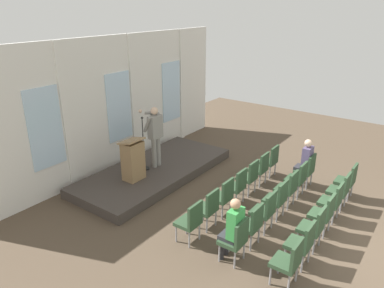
{
  "coord_description": "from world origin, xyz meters",
  "views": [
    {
      "loc": [
        -7.06,
        -0.87,
        4.69
      ],
      "look_at": [
        0.03,
        4.3,
        1.27
      ],
      "focal_mm": 34.0,
      "sensor_mm": 36.0,
      "label": 1
    }
  ],
  "objects_px": {
    "chair_r2_c2": "(314,226)",
    "chair_r2_c5": "(341,189)",
    "chair_r1_c6": "(307,169)",
    "chair_r0_c5": "(260,167)",
    "chair_r0_c0": "(191,220)",
    "chair_r2_c3": "(324,212)",
    "chair_r0_c6": "(270,159)",
    "chair_r2_c1": "(303,242)",
    "chair_r0_c2": "(223,195)",
    "audience_r1_c6": "(305,160)",
    "chair_r0_c1": "(208,207)",
    "chair_r1_c3": "(278,197)",
    "chair_r0_c3": "(237,185)",
    "chair_r1_c2": "(265,209)",
    "audience_r1_c0": "(233,227)",
    "chair_r0_c4": "(249,175)",
    "chair_r2_c6": "(348,179)",
    "chair_r1_c4": "(288,187)",
    "lectern": "(133,160)",
    "chair_r1_c0": "(236,238)",
    "speaker": "(155,132)",
    "chair_r1_c1": "(252,223)",
    "mic_stand": "(144,158)",
    "chair_r2_c4": "(333,200)",
    "chair_r2_c0": "(290,260)",
    "chair_r1_c5": "(298,177)"
  },
  "relations": [
    {
      "from": "chair_r0_c6",
      "to": "chair_r2_c5",
      "type": "xyz_separation_m",
      "value": [
        -0.64,
        -2.12,
        0.0
      ]
    },
    {
      "from": "chair_r1_c2",
      "to": "chair_r2_c6",
      "type": "distance_m",
      "value": 2.77
    },
    {
      "from": "audience_r1_c0",
      "to": "audience_r1_c6",
      "type": "xyz_separation_m",
      "value": [
        3.84,
        0.0,
        -0.0
      ]
    },
    {
      "from": "chair_r0_c3",
      "to": "audience_r1_c6",
      "type": "bearing_deg",
      "value": -27.07
    },
    {
      "from": "chair_r2_c1",
      "to": "chair_r2_c6",
      "type": "bearing_deg",
      "value": 0.0
    },
    {
      "from": "chair_r2_c0",
      "to": "lectern",
      "type": "bearing_deg",
      "value": 77.71
    },
    {
      "from": "chair_r0_c1",
      "to": "chair_r2_c3",
      "type": "relative_size",
      "value": 1.0
    },
    {
      "from": "chair_r0_c1",
      "to": "chair_r2_c3",
      "type": "distance_m",
      "value": 2.48
    },
    {
      "from": "chair_r0_c3",
      "to": "chair_r1_c1",
      "type": "relative_size",
      "value": 1.0
    },
    {
      "from": "chair_r1_c6",
      "to": "chair_r0_c5",
      "type": "bearing_deg",
      "value": 121.1
    },
    {
      "from": "chair_r0_c5",
      "to": "chair_r0_c6",
      "type": "relative_size",
      "value": 1.0
    },
    {
      "from": "chair_r0_c1",
      "to": "chair_r1_c4",
      "type": "bearing_deg",
      "value": -28.92
    },
    {
      "from": "chair_r2_c3",
      "to": "lectern",
      "type": "bearing_deg",
      "value": 100.43
    },
    {
      "from": "chair_r0_c0",
      "to": "chair_r2_c3",
      "type": "bearing_deg",
      "value": -47.86
    },
    {
      "from": "audience_r1_c6",
      "to": "chair_r2_c5",
      "type": "height_order",
      "value": "audience_r1_c6"
    },
    {
      "from": "audience_r1_c6",
      "to": "chair_r2_c5",
      "type": "bearing_deg",
      "value": -119.3
    },
    {
      "from": "chair_r0_c5",
      "to": "chair_r1_c2",
      "type": "xyz_separation_m",
      "value": [
        -1.92,
        -1.06,
        0.0
      ]
    },
    {
      "from": "chair_r1_c4",
      "to": "chair_r1_c3",
      "type": "bearing_deg",
      "value": 180.0
    },
    {
      "from": "chair_r1_c5",
      "to": "chair_r2_c6",
      "type": "height_order",
      "value": "same"
    },
    {
      "from": "chair_r0_c0",
      "to": "chair_r2_c6",
      "type": "bearing_deg",
      "value": -28.92
    },
    {
      "from": "chair_r0_c0",
      "to": "audience_r1_c0",
      "type": "height_order",
      "value": "audience_r1_c0"
    },
    {
      "from": "chair_r0_c1",
      "to": "audience_r1_c6",
      "type": "xyz_separation_m",
      "value": [
        3.2,
        -0.98,
        0.22
      ]
    },
    {
      "from": "chair_r0_c6",
      "to": "chair_r2_c6",
      "type": "bearing_deg",
      "value": -90.0
    },
    {
      "from": "chair_r2_c4",
      "to": "chair_r2_c6",
      "type": "bearing_deg",
      "value": 0.0
    },
    {
      "from": "chair_r0_c3",
      "to": "chair_r0_c4",
      "type": "height_order",
      "value": "same"
    },
    {
      "from": "lectern",
      "to": "chair_r0_c1",
      "type": "height_order",
      "value": "lectern"
    },
    {
      "from": "chair_r2_c2",
      "to": "chair_r2_c5",
      "type": "xyz_separation_m",
      "value": [
        1.92,
        0.0,
        0.0
      ]
    },
    {
      "from": "chair_r0_c6",
      "to": "chair_r0_c4",
      "type": "bearing_deg",
      "value": 180.0
    },
    {
      "from": "lectern",
      "to": "chair_r1_c0",
      "type": "bearing_deg",
      "value": -105.64
    },
    {
      "from": "speaker",
      "to": "chair_r1_c3",
      "type": "distance_m",
      "value": 3.88
    },
    {
      "from": "mic_stand",
      "to": "chair_r0_c2",
      "type": "height_order",
      "value": "mic_stand"
    },
    {
      "from": "speaker",
      "to": "chair_r0_c4",
      "type": "bearing_deg",
      "value": -79.05
    },
    {
      "from": "chair_r1_c6",
      "to": "chair_r1_c0",
      "type": "bearing_deg",
      "value": 180.0
    },
    {
      "from": "chair_r0_c2",
      "to": "audience_r1_c0",
      "type": "bearing_deg",
      "value": -142.51
    },
    {
      "from": "chair_r1_c2",
      "to": "chair_r2_c6",
      "type": "bearing_deg",
      "value": -22.51
    },
    {
      "from": "chair_r1_c1",
      "to": "lectern",
      "type": "bearing_deg",
      "value": 83.85
    },
    {
      "from": "chair_r0_c2",
      "to": "chair_r1_c1",
      "type": "bearing_deg",
      "value": -121.1
    },
    {
      "from": "chair_r0_c3",
      "to": "chair_r2_c5",
      "type": "relative_size",
      "value": 1.0
    },
    {
      "from": "speaker",
      "to": "chair_r0_c4",
      "type": "height_order",
      "value": "speaker"
    },
    {
      "from": "speaker",
      "to": "chair_r0_c5",
      "type": "bearing_deg",
      "value": -66.87
    },
    {
      "from": "chair_r0_c1",
      "to": "chair_r2_c1",
      "type": "bearing_deg",
      "value": -90.0
    },
    {
      "from": "chair_r2_c3",
      "to": "mic_stand",
      "type": "bearing_deg",
      "value": 92.88
    },
    {
      "from": "chair_r1_c5",
      "to": "chair_r1_c4",
      "type": "bearing_deg",
      "value": 180.0
    },
    {
      "from": "chair_r2_c1",
      "to": "chair_r0_c2",
      "type": "bearing_deg",
      "value": 73.21
    },
    {
      "from": "chair_r0_c3",
      "to": "chair_r1_c4",
      "type": "bearing_deg",
      "value": -58.9
    },
    {
      "from": "mic_stand",
      "to": "audience_r1_c6",
      "type": "distance_m",
      "value": 4.42
    },
    {
      "from": "chair_r2_c2",
      "to": "chair_r2_c4",
      "type": "relative_size",
      "value": 1.0
    },
    {
      "from": "chair_r0_c6",
      "to": "mic_stand",
      "type": "bearing_deg",
      "value": 127.18
    },
    {
      "from": "chair_r0_c1",
      "to": "chair_r1_c3",
      "type": "xyz_separation_m",
      "value": [
        1.28,
        -1.06,
        0.0
      ]
    },
    {
      "from": "chair_r1_c6",
      "to": "audience_r1_c6",
      "type": "distance_m",
      "value": 0.23
    }
  ]
}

